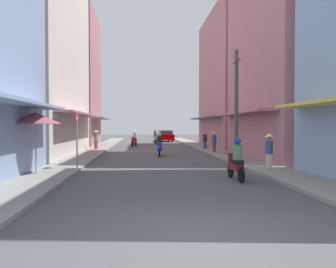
{
  "coord_description": "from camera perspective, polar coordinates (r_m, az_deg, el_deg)",
  "views": [
    {
      "loc": [
        -1.06,
        -5.87,
        2.0
      ],
      "look_at": [
        0.56,
        13.6,
        1.53
      ],
      "focal_mm": 35.03,
      "sensor_mm": 36.0,
      "label": 1
    }
  ],
  "objects": [
    {
      "name": "ground_plane",
      "position": [
        25.13,
        -2.33,
        -3.19
      ],
      "size": [
        101.89,
        101.89,
        0.0
      ],
      "primitive_type": "plane",
      "color": "#4C4C4F"
    },
    {
      "name": "street_sign_no_entry",
      "position": [
        15.1,
        -15.56,
        0.26
      ],
      "size": [
        0.07,
        0.6,
        2.65
      ],
      "color": "gray",
      "rests_on": "ground"
    },
    {
      "name": "sidewalk_left",
      "position": [
        25.36,
        -12.97,
        -3.04
      ],
      "size": [
        1.88,
        54.31,
        0.12
      ],
      "primitive_type": "cube",
      "color": "gray",
      "rests_on": "ground"
    },
    {
      "name": "motorbike_blue",
      "position": [
        21.85,
        -1.52,
        -2.02
      ],
      "size": [
        0.55,
        1.81,
        1.58
      ],
      "color": "black",
      "rests_on": "ground"
    },
    {
      "name": "utility_pole",
      "position": [
        17.78,
        11.79,
        4.84
      ],
      "size": [
        0.2,
        1.2,
        6.01
      ],
      "color": "#4C4C4F",
      "rests_on": "ground"
    },
    {
      "name": "sidewalk_right",
      "position": [
        25.75,
        8.14,
        -2.95
      ],
      "size": [
        1.88,
        54.31,
        0.12
      ],
      "primitive_type": "cube",
      "color": "gray",
      "rests_on": "ground"
    },
    {
      "name": "pedestrian_crossing",
      "position": [
        15.79,
        17.19,
        -2.55
      ],
      "size": [
        0.44,
        0.44,
        1.65
      ],
      "color": "beige",
      "rests_on": "ground"
    },
    {
      "name": "motorbike_white",
      "position": [
        37.26,
        -2.24,
        -0.62
      ],
      "size": [
        0.55,
        1.81,
        1.58
      ],
      "color": "black",
      "rests_on": "ground"
    },
    {
      "name": "motorbike_red",
      "position": [
        32.3,
        -5.91,
        -0.93
      ],
      "size": [
        0.65,
        1.78,
        1.58
      ],
      "color": "black",
      "rests_on": "ground"
    },
    {
      "name": "pedestrian_midway",
      "position": [
        27.55,
        -12.43,
        -0.84
      ],
      "size": [
        0.44,
        0.44,
        1.68
      ],
      "color": "#99333F",
      "rests_on": "ground"
    },
    {
      "name": "motorbike_maroon",
      "position": [
        12.39,
        11.73,
        -4.65
      ],
      "size": [
        0.55,
        1.81,
        1.58
      ],
      "color": "black",
      "rests_on": "ground"
    },
    {
      "name": "building_left_far",
      "position": [
        35.38,
        -17.26,
        9.08
      ],
      "size": [
        7.05,
        8.08,
        13.57
      ],
      "color": "#B7727F",
      "rests_on": "ground"
    },
    {
      "name": "pedestrian_foreground",
      "position": [
        24.12,
        8.03,
        -1.19
      ],
      "size": [
        0.44,
        0.44,
        1.64
      ],
      "color": "#99333F",
      "rests_on": "ground"
    },
    {
      "name": "building_right_mid",
      "position": [
        23.06,
        21.46,
        18.56
      ],
      "size": [
        7.05,
        10.0,
        17.71
      ],
      "color": "#B7727F",
      "rests_on": "ground"
    },
    {
      "name": "parked_car",
      "position": [
        42.8,
        -0.49,
        -0.31
      ],
      "size": [
        2.12,
        4.24,
        1.45
      ],
      "color": "#8C0000",
      "rests_on": "ground"
    },
    {
      "name": "building_left_mid",
      "position": [
        24.79,
        -22.98,
        12.74
      ],
      "size": [
        7.05,
        12.69,
        13.87
      ],
      "color": "silver",
      "rests_on": "ground"
    },
    {
      "name": "building_right_far",
      "position": [
        33.11,
        12.42,
        9.1
      ],
      "size": [
        7.05,
        11.82,
        12.95
      ],
      "color": "#B7727F",
      "rests_on": "ground"
    },
    {
      "name": "vendor_umbrella",
      "position": [
        13.86,
        -22.07,
        2.58
      ],
      "size": [
        1.97,
        1.97,
        2.54
      ],
      "color": "#99999E",
      "rests_on": "ground"
    },
    {
      "name": "pedestrian_far",
      "position": [
        27.38,
        6.44,
        -1.21
      ],
      "size": [
        0.34,
        0.34,
        1.54
      ],
      "color": "#334C8C",
      "rests_on": "ground"
    }
  ]
}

